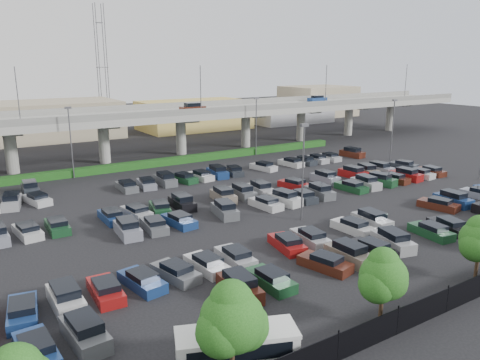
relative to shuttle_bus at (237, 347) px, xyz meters
name	(u,v)px	position (x,y,z in m)	size (l,w,h in m)	color
ground	(259,201)	(18.96, 25.24, -1.18)	(280.00, 280.00, 0.00)	black
overpass	(153,118)	(18.75, 57.22, 5.79)	(150.00, 13.00, 15.80)	gray
hedge	(172,161)	(18.96, 50.24, -0.63)	(66.00, 1.60, 1.10)	#134214
tree_row	(472,243)	(19.66, -1.29, 2.34)	(65.07, 3.66, 5.94)	#332316
shuttle_bus	(237,347)	(0.00, 0.00, 0.00)	(7.12, 4.60, 2.16)	silver
parked_cars	(274,203)	(18.92, 22.09, -0.54)	(62.91, 41.60, 1.67)	gray
light_poles	(220,152)	(14.84, 27.24, 5.06)	(66.90, 48.38, 10.30)	#505055
distant_buildings	(155,116)	(31.34, 87.05, 2.57)	(138.00, 24.00, 9.00)	gray
comm_tower	(102,65)	(22.96, 99.24, 14.43)	(2.40, 2.40, 30.00)	#505055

